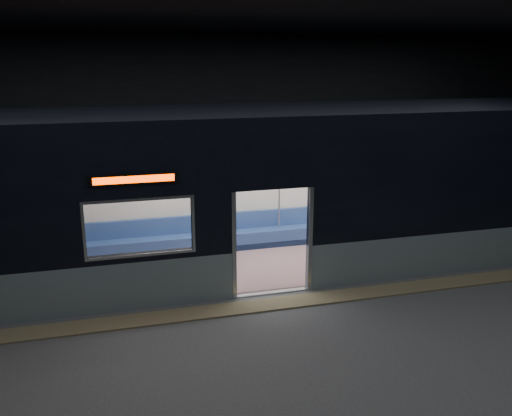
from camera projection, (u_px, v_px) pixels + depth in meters
name	position (u px, v px, depth m)	size (l,w,h in m)	color
station_floor	(289.00, 318.00, 9.39)	(24.00, 14.00, 0.01)	#47494C
station_envelope	(293.00, 103.00, 8.41)	(24.00, 14.00, 5.00)	black
tactile_strip	(280.00, 303.00, 9.90)	(22.80, 0.50, 0.03)	#8C7F59
metro_car	(252.00, 182.00, 11.26)	(18.00, 3.04, 3.35)	gray
passenger	(381.00, 207.00, 13.38)	(0.42, 0.70, 1.36)	black
handbag	(383.00, 214.00, 13.19)	(0.30, 0.25, 0.15)	black
transit_map	(427.00, 175.00, 13.85)	(0.90, 0.03, 0.58)	white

